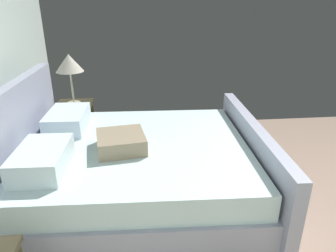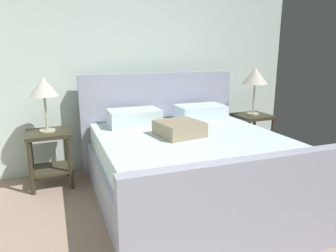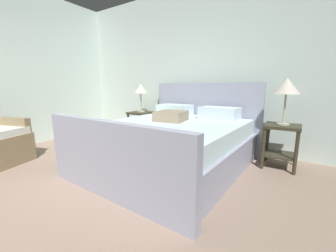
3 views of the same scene
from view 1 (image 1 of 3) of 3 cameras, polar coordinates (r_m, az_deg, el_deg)
bed at (r=2.92m, az=-6.20°, el=-8.11°), size 2.01×2.26×1.17m
nightstand_right at (r=4.13m, az=-16.69°, el=1.40°), size 0.44×0.44×0.60m
table_lamp_right at (r=3.95m, az=-17.83°, el=10.87°), size 0.33×0.33×0.62m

